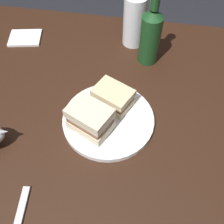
# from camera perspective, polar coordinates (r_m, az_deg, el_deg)

# --- Properties ---
(ground_plane) EXTENTS (6.00, 6.00, 0.00)m
(ground_plane) POSITION_cam_1_polar(r_m,az_deg,el_deg) (1.38, 0.44, -18.58)
(ground_plane) COLOR black
(dining_table) EXTENTS (1.30, 0.94, 0.72)m
(dining_table) POSITION_cam_1_polar(r_m,az_deg,el_deg) (1.04, 0.56, -12.46)
(dining_table) COLOR black
(dining_table) RESTS_ON ground
(plate) EXTENTS (0.25, 0.25, 0.02)m
(plate) POSITION_cam_1_polar(r_m,az_deg,el_deg) (0.71, -0.81, -1.70)
(plate) COLOR white
(plate) RESTS_ON dining_table
(sandwich_half_left) EXTENTS (0.12, 0.11, 0.05)m
(sandwich_half_left) POSITION_cam_1_polar(r_m,az_deg,el_deg) (0.71, 0.22, 3.37)
(sandwich_half_left) COLOR beige
(sandwich_half_left) RESTS_ON plate
(sandwich_half_right) EXTENTS (0.13, 0.11, 0.08)m
(sandwich_half_right) POSITION_cam_1_polar(r_m,az_deg,el_deg) (0.66, -4.84, -1.53)
(sandwich_half_right) COLOR beige
(sandwich_half_right) RESTS_ON plate
(potato_wedge_front) EXTENTS (0.04, 0.03, 0.02)m
(potato_wedge_front) POSITION_cam_1_polar(r_m,az_deg,el_deg) (0.73, -2.42, 2.36)
(potato_wedge_front) COLOR #AD702D
(potato_wedge_front) RESTS_ON plate
(potato_wedge_middle) EXTENTS (0.03, 0.05, 0.02)m
(potato_wedge_middle) POSITION_cam_1_polar(r_m,az_deg,el_deg) (0.72, -5.23, 1.22)
(potato_wedge_middle) COLOR gold
(potato_wedge_middle) RESTS_ON plate
(potato_wedge_back) EXTENTS (0.04, 0.05, 0.02)m
(potato_wedge_back) POSITION_cam_1_polar(r_m,az_deg,el_deg) (0.70, -7.71, -0.88)
(potato_wedge_back) COLOR #AD702D
(potato_wedge_back) RESTS_ON plate
(potato_wedge_left_edge) EXTENTS (0.06, 0.04, 0.02)m
(potato_wedge_left_edge) POSITION_cam_1_polar(r_m,az_deg,el_deg) (0.72, -2.33, 1.68)
(potato_wedge_left_edge) COLOR #AD702D
(potato_wedge_left_edge) RESTS_ON plate
(potato_wedge_right_edge) EXTENTS (0.03, 0.04, 0.01)m
(potato_wedge_right_edge) POSITION_cam_1_polar(r_m,az_deg,el_deg) (0.71, -2.60, 0.72)
(potato_wedge_right_edge) COLOR #AD702D
(potato_wedge_right_edge) RESTS_ON plate
(potato_wedge_stray) EXTENTS (0.04, 0.03, 0.02)m
(potato_wedge_stray) POSITION_cam_1_polar(r_m,az_deg,el_deg) (0.71, -1.65, 1.10)
(potato_wedge_stray) COLOR #B77F33
(potato_wedge_stray) RESTS_ON plate
(pint_glass) EXTENTS (0.08, 0.08, 0.17)m
(pint_glass) POSITION_cam_1_polar(r_m,az_deg,el_deg) (0.91, 4.93, 18.73)
(pint_glass) COLOR white
(pint_glass) RESTS_ON dining_table
(cider_bottle) EXTENTS (0.06, 0.06, 0.26)m
(cider_bottle) POSITION_cam_1_polar(r_m,az_deg,el_deg) (0.83, 8.49, 16.59)
(cider_bottle) COLOR #19421E
(cider_bottle) RESTS_ON dining_table
(napkin) EXTENTS (0.13, 0.11, 0.01)m
(napkin) POSITION_cam_1_polar(r_m,az_deg,el_deg) (1.01, -18.61, 15.24)
(napkin) COLOR white
(napkin) RESTS_ON dining_table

